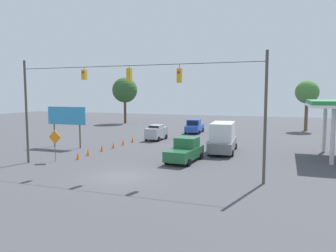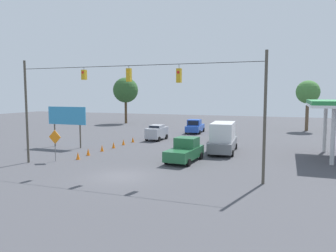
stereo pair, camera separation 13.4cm
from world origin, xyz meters
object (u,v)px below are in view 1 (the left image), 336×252
object	(u,v)px
overhead_signal_span	(131,101)
roadside_billboard	(67,118)
pickup_truck_blue_withflow_deep	(194,127)
pickup_truck_green_crossing_near	(185,151)
traffic_cone_third	(102,148)
traffic_cone_second	(88,152)
work_zone_sign	(55,140)
sedan_white_oncoming_deep	(219,133)
box_truck_grey_oncoming_far	(223,138)
traffic_cone_farthest	(133,140)
tree_horizon_left	(125,90)
sedan_silver_withflow_far	(156,132)
traffic_cone_nearest	(78,156)
traffic_cone_fifth	(123,142)
tree_horizon_right	(307,93)
traffic_cone_fourth	(113,145)

from	to	relation	value
overhead_signal_span	roadside_billboard	bearing A→B (deg)	-33.94
pickup_truck_blue_withflow_deep	pickup_truck_green_crossing_near	bearing A→B (deg)	103.12
traffic_cone_third	traffic_cone_second	bearing A→B (deg)	89.01
pickup_truck_blue_withflow_deep	work_zone_sign	distance (m)	25.90
sedan_white_oncoming_deep	roadside_billboard	size ratio (longest dim) A/B	0.78
sedan_white_oncoming_deep	box_truck_grey_oncoming_far	bearing A→B (deg)	103.61
traffic_cone_farthest	roadside_billboard	size ratio (longest dim) A/B	0.14
box_truck_grey_oncoming_far	traffic_cone_third	world-z (taller)	box_truck_grey_oncoming_far
tree_horizon_left	work_zone_sign	bearing A→B (deg)	107.99
pickup_truck_green_crossing_near	tree_horizon_left	xyz separation A→B (m)	(22.76, -32.38, 5.80)
sedan_silver_withflow_far	traffic_cone_farthest	xyz separation A→B (m)	(2.04, 2.95, -0.68)
overhead_signal_span	box_truck_grey_oncoming_far	size ratio (longest dim) A/B	2.87
overhead_signal_span	traffic_cone_nearest	size ratio (longest dim) A/B	29.03
pickup_truck_green_crossing_near	work_zone_sign	bearing A→B (deg)	20.16
sedan_white_oncoming_deep	traffic_cone_second	bearing A→B (deg)	55.33
traffic_cone_nearest	traffic_cone_fifth	xyz separation A→B (m)	(0.11, -9.12, 0.00)
traffic_cone_second	traffic_cone_third	distance (m)	2.49
sedan_silver_withflow_far	traffic_cone_fifth	distance (m)	5.78
pickup_truck_blue_withflow_deep	traffic_cone_second	distance (m)	22.30
traffic_cone_nearest	overhead_signal_span	bearing A→B (deg)	158.86
traffic_cone_farthest	tree_horizon_left	size ratio (longest dim) A/B	0.07
sedan_white_oncoming_deep	traffic_cone_farthest	xyz separation A→B (m)	(9.91, 5.15, -0.63)
overhead_signal_span	pickup_truck_blue_withflow_deep	world-z (taller)	overhead_signal_span
pickup_truck_blue_withflow_deep	pickup_truck_green_crossing_near	size ratio (longest dim) A/B	1.08
overhead_signal_span	tree_horizon_right	world-z (taller)	overhead_signal_span
sedan_white_oncoming_deep	roadside_billboard	xyz separation A→B (m)	(15.20, 11.13, 2.39)
traffic_cone_fifth	sedan_silver_withflow_far	bearing A→B (deg)	-111.55
pickup_truck_blue_withflow_deep	sedan_silver_withflow_far	world-z (taller)	pickup_truck_blue_withflow_deep
roadside_billboard	traffic_cone_fourth	bearing A→B (deg)	-167.03
pickup_truck_blue_withflow_deep	tree_horizon_left	world-z (taller)	tree_horizon_left
work_zone_sign	traffic_cone_nearest	bearing A→B (deg)	-135.06
pickup_truck_green_crossing_near	traffic_cone_nearest	xyz separation A→B (m)	(9.54, 2.62, -0.63)
traffic_cone_fourth	traffic_cone_fifth	bearing A→B (deg)	-89.27
tree_horizon_right	overhead_signal_span	bearing A→B (deg)	68.07
box_truck_grey_oncoming_far	sedan_silver_withflow_far	size ratio (longest dim) A/B	1.79
overhead_signal_span	traffic_cone_nearest	distance (m)	8.89
pickup_truck_blue_withflow_deep	sedan_white_oncoming_deep	world-z (taller)	pickup_truck_blue_withflow_deep
traffic_cone_second	traffic_cone_fourth	size ratio (longest dim) A/B	1.00
sedan_silver_withflow_far	traffic_cone_third	size ratio (longest dim) A/B	5.66
traffic_cone_third	work_zone_sign	distance (m)	6.24
pickup_truck_blue_withflow_deep	roadside_billboard	bearing A→B (deg)	61.41
overhead_signal_span	traffic_cone_fourth	world-z (taller)	overhead_signal_span
traffic_cone_nearest	work_zone_sign	bearing A→B (deg)	44.94
overhead_signal_span	traffic_cone_fifth	world-z (taller)	overhead_signal_span
sedan_silver_withflow_far	tree_horizon_right	bearing A→B (deg)	-136.02
traffic_cone_second	traffic_cone_farthest	xyz separation A→B (m)	(-0.21, -9.48, 0.00)
work_zone_sign	pickup_truck_blue_withflow_deep	bearing A→B (deg)	-103.42
traffic_cone_nearest	box_truck_grey_oncoming_far	bearing A→B (deg)	-145.05
traffic_cone_third	traffic_cone_fourth	distance (m)	2.23
sedan_white_oncoming_deep	traffic_cone_fifth	xyz separation A→B (m)	(9.98, 7.53, -0.63)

